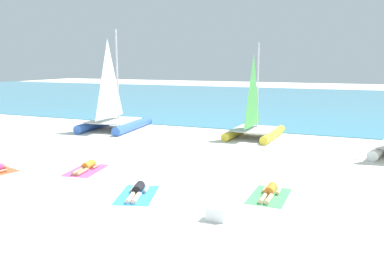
{
  "coord_description": "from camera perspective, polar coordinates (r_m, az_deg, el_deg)",
  "views": [
    {
      "loc": [
        6.55,
        -10.3,
        4.11
      ],
      "look_at": [
        0.0,
        5.59,
        1.2
      ],
      "focal_mm": 36.66,
      "sensor_mm": 36.0,
      "label": 1
    }
  ],
  "objects": [
    {
      "name": "cooler_box",
      "position": [
        10.53,
        3.57,
        -12.31
      ],
      "size": [
        0.5,
        0.36,
        0.36
      ],
      "primitive_type": "cube",
      "color": "white",
      "rests_on": "ground"
    },
    {
      "name": "sailboat_yellow",
      "position": [
        21.73,
        9.05,
        0.63
      ],
      "size": [
        2.7,
        4.05,
        5.13
      ],
      "rotation": [
        0.0,
        0.0,
        -0.05
      ],
      "color": "yellow",
      "rests_on": "ground"
    },
    {
      "name": "sailboat_blue",
      "position": [
        24.5,
        -11.28,
        1.9
      ],
      "size": [
        3.42,
        4.93,
        6.08
      ],
      "rotation": [
        0.0,
        0.0,
        0.1
      ],
      "color": "blue",
      "rests_on": "ground"
    },
    {
      "name": "sunbather_center_left",
      "position": [
        15.67,
        -15.06,
        -5.44
      ],
      "size": [
        0.66,
        1.57,
        0.3
      ],
      "rotation": [
        0.0,
        0.0,
        0.17
      ],
      "color": "orange",
      "rests_on": "towel_center_left"
    },
    {
      "name": "towel_center_left",
      "position": [
        15.64,
        -15.15,
        -5.94
      ],
      "size": [
        1.4,
        2.06,
        0.01
      ],
      "primitive_type": "cube",
      "rotation": [
        0.0,
        0.0,
        0.17
      ],
      "color": "#D84C99",
      "rests_on": "ground"
    },
    {
      "name": "ground_plane",
      "position": [
        21.72,
        4.44,
        -1.33
      ],
      "size": [
        120.0,
        120.0,
        0.0
      ],
      "primitive_type": "plane",
      "color": "white"
    },
    {
      "name": "ocean_water",
      "position": [
        43.42,
        13.65,
        3.93
      ],
      "size": [
        120.0,
        40.0,
        0.05
      ],
      "primitive_type": "cube",
      "color": "teal",
      "rests_on": "ground"
    },
    {
      "name": "sunbather_center_right",
      "position": [
        12.55,
        -7.94,
        -8.97
      ],
      "size": [
        0.83,
        1.54,
        0.3
      ],
      "rotation": [
        0.0,
        0.0,
        0.3
      ],
      "color": "black",
      "rests_on": "towel_center_right"
    },
    {
      "name": "sunbather_rightmost",
      "position": [
        12.56,
        11.24,
        -9.04
      ],
      "size": [
        0.54,
        1.56,
        0.3
      ],
      "rotation": [
        0.0,
        0.0,
        -0.01
      ],
      "color": "orange",
      "rests_on": "towel_rightmost"
    },
    {
      "name": "towel_center_right",
      "position": [
        12.53,
        -8.0,
        -9.61
      ],
      "size": [
        1.61,
        2.14,
        0.01
      ],
      "primitive_type": "cube",
      "rotation": [
        0.0,
        0.0,
        0.3
      ],
      "color": "#338CD8",
      "rests_on": "ground"
    },
    {
      "name": "towel_rightmost",
      "position": [
        12.54,
        11.16,
        -9.67
      ],
      "size": [
        1.11,
        1.91,
        0.01
      ],
      "primitive_type": "cube",
      "rotation": [
        0.0,
        0.0,
        -0.01
      ],
      "color": "#4CB266",
      "rests_on": "ground"
    }
  ]
}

